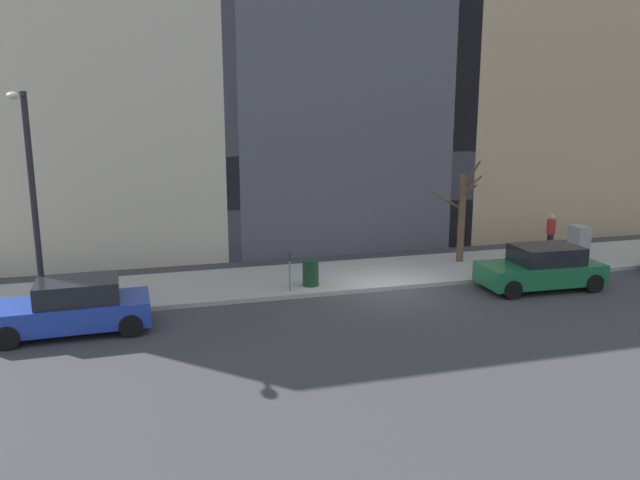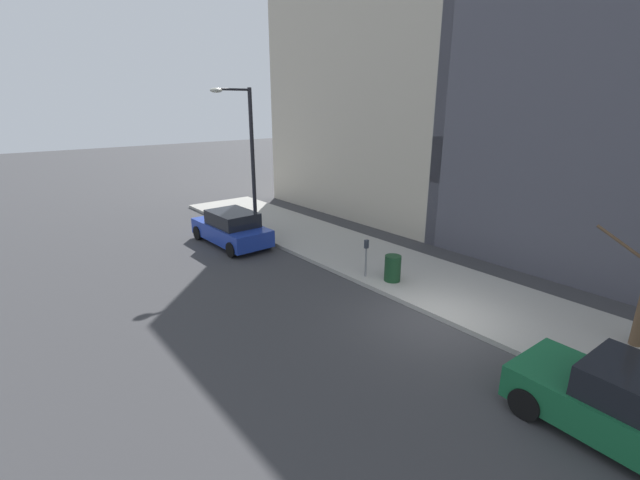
# 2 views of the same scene
# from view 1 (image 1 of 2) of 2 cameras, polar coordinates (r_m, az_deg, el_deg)

# --- Properties ---
(ground_plane) EXTENTS (120.00, 120.00, 0.00)m
(ground_plane) POSITION_cam_1_polar(r_m,az_deg,el_deg) (21.69, 6.44, -4.63)
(ground_plane) COLOR #38383A
(sidewalk) EXTENTS (4.00, 36.00, 0.15)m
(sidewalk) POSITION_cam_1_polar(r_m,az_deg,el_deg) (23.46, 4.58, -3.11)
(sidewalk) COLOR #9E9B93
(sidewalk) RESTS_ON ground
(parked_car_green) EXTENTS (2.06, 4.26, 1.52)m
(parked_car_green) POSITION_cam_1_polar(r_m,az_deg,el_deg) (22.94, 19.60, -2.44)
(parked_car_green) COLOR #196038
(parked_car_green) RESTS_ON ground
(parked_car_blue) EXTENTS (2.01, 4.24, 1.52)m
(parked_car_blue) POSITION_cam_1_polar(r_m,az_deg,el_deg) (18.81, -21.59, -5.73)
(parked_car_blue) COLOR #1E389E
(parked_car_blue) RESTS_ON ground
(parking_meter) EXTENTS (0.14, 0.10, 1.35)m
(parking_meter) POSITION_cam_1_polar(r_m,az_deg,el_deg) (20.81, -2.80, -2.49)
(parking_meter) COLOR slate
(parking_meter) RESTS_ON sidewalk
(utility_box) EXTENTS (0.83, 0.61, 1.43)m
(utility_box) POSITION_cam_1_polar(r_m,az_deg,el_deg) (26.91, 22.57, -0.34)
(utility_box) COLOR #A8A399
(utility_box) RESTS_ON sidewalk
(streetlamp) EXTENTS (1.97, 0.32, 6.50)m
(streetlamp) POSITION_cam_1_polar(r_m,az_deg,el_deg) (19.81, -24.95, 4.59)
(streetlamp) COLOR black
(streetlamp) RESTS_ON sidewalk
(bare_tree) EXTENTS (1.04, 2.19, 4.07)m
(bare_tree) POSITION_cam_1_polar(r_m,az_deg,el_deg) (25.23, 12.83, 2.22)
(bare_tree) COLOR brown
(bare_tree) RESTS_ON sidewalk
(trash_bin) EXTENTS (0.56, 0.56, 0.90)m
(trash_bin) POSITION_cam_1_polar(r_m,az_deg,el_deg) (21.53, -0.86, -3.02)
(trash_bin) COLOR #14381E
(trash_bin) RESTS_ON sidewalk
(pedestrian_near_meter) EXTENTS (0.40, 0.36, 1.66)m
(pedestrian_near_meter) POSITION_cam_1_polar(r_m,az_deg,el_deg) (27.88, 20.35, 0.74)
(pedestrian_near_meter) COLOR #1E1E2D
(pedestrian_near_meter) RESTS_ON sidewalk
(office_tower_right) EXTENTS (12.82, 12.82, 14.28)m
(office_tower_right) POSITION_cam_1_polar(r_m,az_deg,el_deg) (31.20, -21.48, 12.99)
(office_tower_right) COLOR #BCB29E
(office_tower_right) RESTS_ON ground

